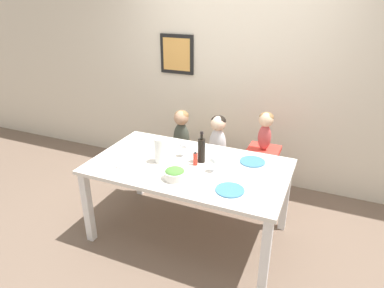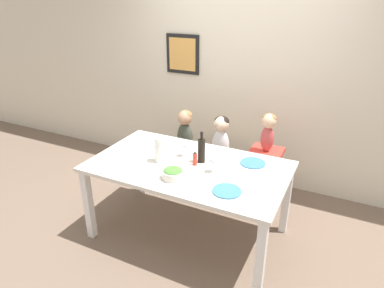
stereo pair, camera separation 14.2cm
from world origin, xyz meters
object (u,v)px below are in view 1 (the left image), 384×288
at_px(salad_bowl_large, 175,174).
at_px(dinner_plate_front_right, 230,190).
at_px(dinner_plate_back_right, 252,162).
at_px(person_child_left, 181,130).
at_px(chair_right_highchair, 262,161).
at_px(wine_glass_near, 214,160).
at_px(dinner_plate_front_left, 126,163).
at_px(wine_glass_far, 183,146).
at_px(paper_towel_roll, 160,150).
at_px(person_baby_right, 265,126).
at_px(wine_bottle, 201,150).
at_px(person_child_center, 218,136).
at_px(dinner_plate_back_left, 160,145).
at_px(chair_far_center, 217,166).
at_px(chair_far_left, 182,159).

height_order(salad_bowl_large, dinner_plate_front_right, salad_bowl_large).
bearing_deg(dinner_plate_back_right, person_child_left, 151.99).
distance_m(chair_right_highchair, wine_glass_near, 0.94).
bearing_deg(dinner_plate_front_left, dinner_plate_front_right, -4.10).
xyz_separation_m(wine_glass_far, dinner_plate_front_left, (-0.43, -0.35, -0.10)).
bearing_deg(wine_glass_near, wine_glass_far, 155.35).
bearing_deg(person_child_left, paper_towel_roll, -78.09).
bearing_deg(wine_glass_near, paper_towel_roll, -177.48).
relative_size(person_baby_right, wine_bottle, 1.38).
distance_m(dinner_plate_front_left, dinner_plate_front_right, 1.04).
relative_size(salad_bowl_large, dinner_plate_back_right, 0.82).
xyz_separation_m(dinner_plate_front_left, dinner_plate_back_right, (1.08, 0.49, 0.00)).
distance_m(person_baby_right, wine_glass_far, 0.92).
relative_size(person_child_center, dinner_plate_back_left, 2.36).
distance_m(person_child_left, dinner_plate_front_right, 1.43).
relative_size(person_baby_right, paper_towel_roll, 1.77).
xyz_separation_m(chair_far_center, dinner_plate_back_right, (0.52, -0.52, 0.41)).
bearing_deg(wine_glass_near, person_child_center, 106.78).
height_order(chair_far_left, chair_right_highchair, chair_right_highchair).
relative_size(salad_bowl_large, dinner_plate_front_right, 0.82).
distance_m(chair_far_center, person_child_center, 0.38).
xyz_separation_m(chair_far_center, dinner_plate_front_left, (-0.56, -1.01, 0.41)).
height_order(wine_glass_near, wine_glass_far, same).
xyz_separation_m(paper_towel_roll, dinner_plate_front_right, (0.76, -0.23, -0.11)).
relative_size(paper_towel_roll, wine_glass_far, 1.50).
xyz_separation_m(chair_far_center, person_baby_right, (0.52, 0.00, 0.58)).
relative_size(person_baby_right, wine_glass_far, 2.66).
height_order(chair_far_left, dinner_plate_back_left, dinner_plate_back_left).
bearing_deg(person_child_center, dinner_plate_back_left, -130.99).
bearing_deg(chair_right_highchair, salad_bowl_large, -116.04).
bearing_deg(dinner_plate_back_right, person_child_center, 135.13).
xyz_separation_m(chair_right_highchair, wine_bottle, (-0.44, -0.70, 0.36)).
xyz_separation_m(paper_towel_roll, wine_glass_near, (0.53, 0.02, -0.01)).
distance_m(person_child_center, person_baby_right, 0.55).
distance_m(person_child_left, dinner_plate_back_left, 0.52).
relative_size(wine_glass_near, dinner_plate_back_left, 0.67).
bearing_deg(wine_bottle, dinner_plate_back_left, 161.60).
height_order(chair_far_center, person_child_left, person_child_left).
xyz_separation_m(chair_right_highchair, salad_bowl_large, (-0.53, -1.08, 0.28)).
bearing_deg(wine_bottle, paper_towel_roll, -156.42).
xyz_separation_m(chair_right_highchair, wine_glass_near, (-0.27, -0.83, 0.35)).
height_order(chair_right_highchair, dinner_plate_front_left, dinner_plate_front_left).
bearing_deg(wine_glass_far, salad_bowl_large, -74.92).
xyz_separation_m(salad_bowl_large, dinner_plate_front_right, (0.49, -0.00, -0.04)).
bearing_deg(dinner_plate_front_right, dinner_plate_back_left, 149.01).
bearing_deg(chair_far_left, dinner_plate_front_left, -95.66).
distance_m(wine_bottle, wine_glass_far, 0.21).
bearing_deg(dinner_plate_front_left, chair_far_center, 61.15).
relative_size(person_child_left, dinner_plate_front_right, 2.36).
distance_m(chair_right_highchair, dinner_plate_back_left, 1.13).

